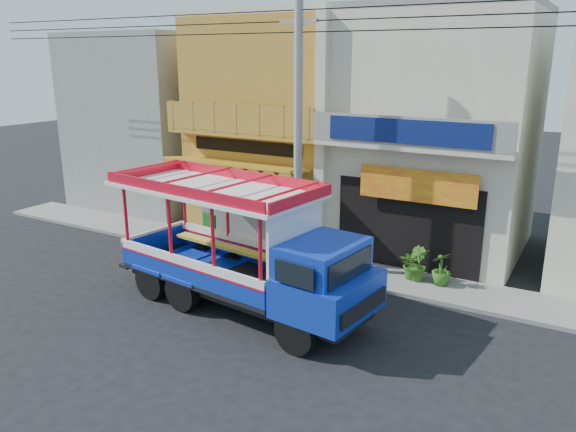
# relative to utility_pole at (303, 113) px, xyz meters

# --- Properties ---
(ground) EXTENTS (90.00, 90.00, 0.00)m
(ground) POSITION_rel_utility_pole_xyz_m (0.85, -3.30, -5.03)
(ground) COLOR black
(ground) RESTS_ON ground
(sidewalk) EXTENTS (30.00, 2.00, 0.12)m
(sidewalk) POSITION_rel_utility_pole_xyz_m (0.85, 0.70, -4.97)
(sidewalk) COLOR slate
(sidewalk) RESTS_ON ground
(shophouse_left) EXTENTS (6.00, 7.50, 8.24)m
(shophouse_left) POSITION_rel_utility_pole_xyz_m (-3.15, 4.66, -0.92)
(shophouse_left) COLOR #B48628
(shophouse_left) RESTS_ON ground
(shophouse_right) EXTENTS (6.00, 6.75, 8.24)m
(shophouse_right) POSITION_rel_utility_pole_xyz_m (2.85, 4.66, -0.93)
(shophouse_right) COLOR beige
(shophouse_right) RESTS_ON ground
(party_pilaster) EXTENTS (0.35, 0.30, 8.00)m
(party_pilaster) POSITION_rel_utility_pole_xyz_m (-0.15, 1.55, -1.03)
(party_pilaster) COLOR beige
(party_pilaster) RESTS_ON ground
(filler_building_left) EXTENTS (6.00, 6.00, 7.60)m
(filler_building_left) POSITION_rel_utility_pole_xyz_m (-10.15, 4.70, -1.23)
(filler_building_left) COLOR gray
(filler_building_left) RESTS_ON ground
(utility_pole) EXTENTS (28.00, 0.26, 9.00)m
(utility_pole) POSITION_rel_utility_pole_xyz_m (0.00, 0.00, 0.00)
(utility_pole) COLOR gray
(utility_pole) RESTS_ON ground
(songthaew_truck) EXTENTS (7.86, 3.41, 3.55)m
(songthaew_truck) POSITION_rel_utility_pole_xyz_m (0.44, -3.30, -3.32)
(songthaew_truck) COLOR black
(songthaew_truck) RESTS_ON ground
(green_sign) EXTENTS (0.67, 0.43, 1.02)m
(green_sign) POSITION_rel_utility_pole_xyz_m (-4.24, 0.78, -4.48)
(green_sign) COLOR black
(green_sign) RESTS_ON sidewalk
(potted_plant_a) EXTENTS (1.05, 1.10, 0.94)m
(potted_plant_a) POSITION_rel_utility_pole_xyz_m (3.32, 0.97, -4.44)
(potted_plant_a) COLOR #32641C
(potted_plant_a) RESTS_ON sidewalk
(potted_plant_b) EXTENTS (0.72, 0.72, 1.03)m
(potted_plant_b) POSITION_rel_utility_pole_xyz_m (3.48, 0.88, -4.40)
(potted_plant_b) COLOR #32641C
(potted_plant_b) RESTS_ON sidewalk
(potted_plant_c) EXTENTS (0.77, 0.77, 0.99)m
(potted_plant_c) POSITION_rel_utility_pole_xyz_m (4.21, 0.89, -4.42)
(potted_plant_c) COLOR #32641C
(potted_plant_c) RESTS_ON sidewalk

